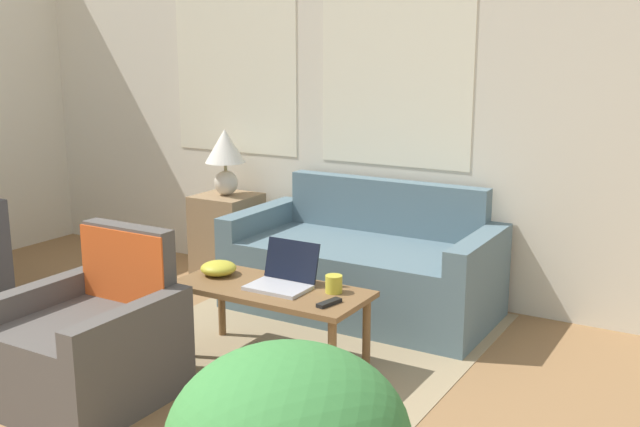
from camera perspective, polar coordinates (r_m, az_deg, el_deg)
wall_back at (r=5.40m, az=0.07°, el=8.48°), size 6.30×0.06×2.60m
rug at (r=4.57m, az=-0.22°, el=-9.13°), size 1.92×1.86×0.01m
couch at (r=4.92m, az=3.44°, el=-4.25°), size 1.71×0.85×0.82m
armchair at (r=3.89m, az=-16.96°, el=-9.70°), size 0.74×0.76×0.81m
side_table at (r=5.65m, az=-7.06°, el=-1.68°), size 0.42×0.42×0.62m
table_lamp at (r=5.53m, az=-7.24°, el=4.54°), size 0.30×0.30×0.49m
coffee_table at (r=4.06m, az=-3.75°, el=-6.33°), size 1.07×0.47×0.44m
laptop at (r=4.03m, az=-2.82°, el=-4.87°), size 0.32×0.28×0.23m
cup_navy at (r=3.93m, az=1.06°, el=-5.39°), size 0.09×0.09×0.09m
snack_bowl at (r=4.27m, az=-7.74°, el=-4.14°), size 0.20×0.20×0.08m
tv_remote at (r=3.76m, az=0.70°, el=-6.82°), size 0.08×0.16×0.02m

